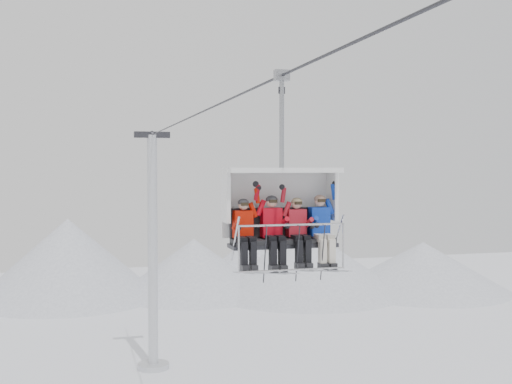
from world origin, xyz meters
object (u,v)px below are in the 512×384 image
object	(u,v)px
lift_tower_right	(153,268)
skier_center_right	(298,230)
chairlift_carrier	(280,205)
skier_center_left	(273,229)
skier_far_left	(245,231)
skier_far_right	(321,228)

from	to	relation	value
lift_tower_right	skier_center_right	xyz separation A→B (m)	(0.29, -24.15, 4.40)
chairlift_carrier	skier_center_left	size ratio (longest dim) A/B	2.36
skier_far_left	skier_center_right	distance (m)	1.12
lift_tower_right	skier_far_right	size ratio (longest dim) A/B	7.99
skier_far_left	skier_center_left	xyz separation A→B (m)	(0.59, 0.01, 0.03)
skier_far_left	skier_center_left	bearing A→B (deg)	0.79
skier_center_left	skier_far_right	world-z (taller)	same
skier_far_right	lift_tower_right	bearing A→B (deg)	91.89
skier_center_left	lift_tower_right	bearing A→B (deg)	89.43
chairlift_carrier	skier_center_left	xyz separation A→B (m)	(-0.24, -0.30, -0.46)
chairlift_carrier	skier_far_left	distance (m)	1.01
skier_far_left	skier_center_left	size ratio (longest dim) A/B	1.00
skier_center_right	skier_far_left	bearing A→B (deg)	-179.94
skier_center_right	skier_far_right	xyz separation A→B (m)	(0.50, 0.01, 0.02)
skier_far_right	skier_far_left	bearing A→B (deg)	-179.71
skier_center_left	skier_far_right	distance (m)	1.04
chairlift_carrier	skier_center_left	distance (m)	0.61
skier_far_left	skier_center_right	world-z (taller)	skier_center_right
skier_center_right	skier_center_left	bearing A→B (deg)	179.26
skier_far_left	lift_tower_right	bearing A→B (deg)	88.03
chairlift_carrier	skier_center_left	bearing A→B (deg)	-128.34
chairlift_carrier	lift_tower_right	bearing A→B (deg)	90.00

